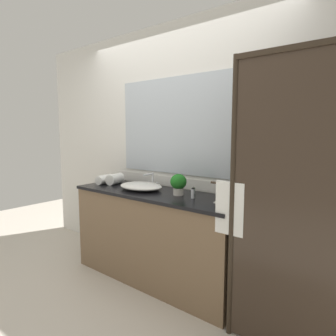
% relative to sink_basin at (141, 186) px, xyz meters
% --- Properties ---
extents(ground_plane, '(8.00, 8.00, 0.00)m').
position_rel_sink_basin_xyz_m(ground_plane, '(0.21, 0.00, -0.94)').
color(ground_plane, beige).
extents(wall_back_with_mirror, '(4.40, 0.06, 2.60)m').
position_rel_sink_basin_xyz_m(wall_back_with_mirror, '(0.21, 0.35, 0.37)').
color(wall_back_with_mirror, silver).
rests_on(wall_back_with_mirror, ground_plane).
extents(vanity_cabinet, '(1.80, 0.58, 0.90)m').
position_rel_sink_basin_xyz_m(vanity_cabinet, '(0.21, 0.01, -0.49)').
color(vanity_cabinet, brown).
rests_on(vanity_cabinet, ground_plane).
extents(shower_enclosure, '(1.20, 0.59, 2.00)m').
position_rel_sink_basin_xyz_m(shower_enclosure, '(1.48, -0.19, 0.09)').
color(shower_enclosure, '#2D2319').
rests_on(shower_enclosure, ground_plane).
extents(sink_basin, '(0.48, 0.35, 0.07)m').
position_rel_sink_basin_xyz_m(sink_basin, '(0.00, 0.00, 0.00)').
color(sink_basin, white).
rests_on(sink_basin, vanity_cabinet).
extents(faucet, '(0.17, 0.16, 0.15)m').
position_rel_sink_basin_xyz_m(faucet, '(0.00, 0.17, 0.02)').
color(faucet, silver).
rests_on(faucet, vanity_cabinet).
extents(potted_plant, '(0.15, 0.15, 0.20)m').
position_rel_sink_basin_xyz_m(potted_plant, '(0.46, 0.03, 0.08)').
color(potted_plant, beige).
rests_on(potted_plant, vanity_cabinet).
extents(soap_dish, '(0.10, 0.07, 0.04)m').
position_rel_sink_basin_xyz_m(soap_dish, '(0.92, -0.01, -0.02)').
color(soap_dish, silver).
rests_on(soap_dish, vanity_cabinet).
extents(amenity_bottle_shampoo, '(0.03, 0.03, 0.07)m').
position_rel_sink_basin_xyz_m(amenity_bottle_shampoo, '(0.54, 0.16, -0.00)').
color(amenity_bottle_shampoo, '#4C7056').
rests_on(amenity_bottle_shampoo, vanity_cabinet).
extents(amenity_bottle_conditioner, '(0.03, 0.03, 0.09)m').
position_rel_sink_basin_xyz_m(amenity_bottle_conditioner, '(0.64, 0.00, 0.01)').
color(amenity_bottle_conditioner, silver).
rests_on(amenity_bottle_conditioner, vanity_cabinet).
extents(rolled_towel_near_edge, '(0.13, 0.21, 0.10)m').
position_rel_sink_basin_xyz_m(rolled_towel_near_edge, '(-0.55, -0.02, 0.02)').
color(rolled_towel_near_edge, white).
rests_on(rolled_towel_near_edge, vanity_cabinet).
extents(rolled_towel_middle, '(0.16, 0.23, 0.12)m').
position_rel_sink_basin_xyz_m(rolled_towel_middle, '(-0.44, 0.05, 0.02)').
color(rolled_towel_middle, white).
rests_on(rolled_towel_middle, vanity_cabinet).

